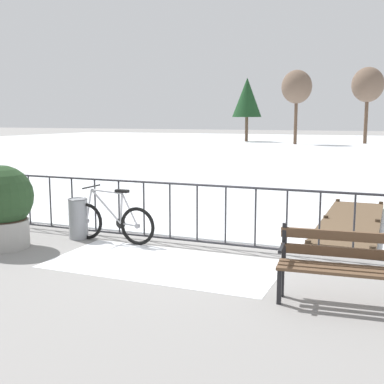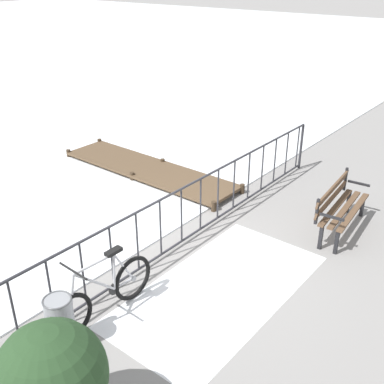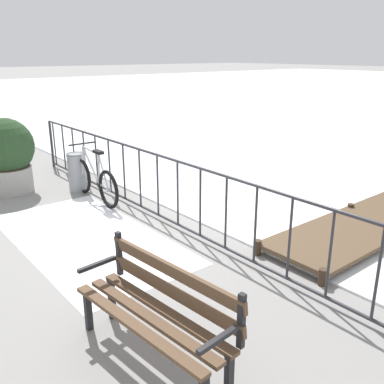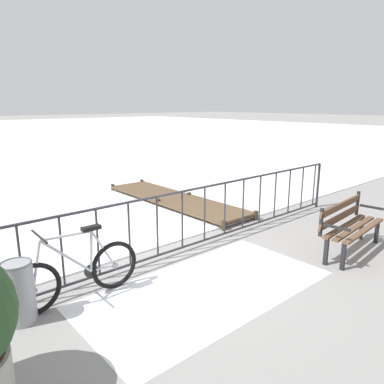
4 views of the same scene
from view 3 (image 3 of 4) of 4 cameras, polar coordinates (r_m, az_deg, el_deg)
name	(u,v)px [view 3 (image 3 of 4)]	position (r m, az deg, el deg)	size (l,w,h in m)	color
ground_plane	(168,224)	(6.54, -3.24, -4.36)	(160.00, 160.00, 0.00)	gray
snow_patch	(87,238)	(6.24, -13.95, -6.03)	(3.44, 1.75, 0.01)	white
railing_fence	(167,190)	(6.35, -3.33, 0.31)	(9.06, 0.06, 1.07)	#2D2D33
bicycle_near_railing	(95,180)	(7.67, -12.99, 1.56)	(1.71, 0.52, 0.97)	black
park_bench	(158,305)	(3.66, -4.57, -14.96)	(1.64, 0.62, 0.89)	brown
planter_with_shrub	(6,154)	(8.60, -23.80, 4.69)	(1.05, 1.05, 1.40)	#9E9B96
trash_bin	(77,172)	(8.27, -15.21, 2.61)	(0.35, 0.35, 0.73)	gray
wooden_dock	(380,217)	(7.08, 23.99, -3.15)	(1.10, 4.51, 0.20)	brown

